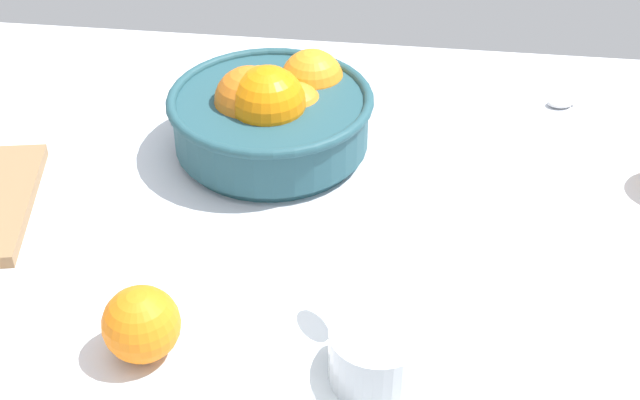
% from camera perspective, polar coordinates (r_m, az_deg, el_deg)
% --- Properties ---
extents(ground_plane, '(1.38, 0.96, 0.03)m').
position_cam_1_polar(ground_plane, '(0.91, 0.49, -4.83)').
color(ground_plane, silver).
extents(fruit_bowl, '(0.24, 0.24, 0.12)m').
position_cam_1_polar(fruit_bowl, '(1.04, -3.05, 5.58)').
color(fruit_bowl, '#234C56').
rests_on(fruit_bowl, ground_plane).
extents(loose_orange_1, '(0.07, 0.07, 0.07)m').
position_cam_1_polar(loose_orange_1, '(0.80, -11.30, -7.76)').
color(loose_orange_1, orange).
rests_on(loose_orange_1, ground_plane).
extents(spoon, '(0.18, 0.05, 0.01)m').
position_cam_1_polar(spoon, '(1.20, 17.09, 5.96)').
color(spoon, silver).
rests_on(spoon, ground_plane).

